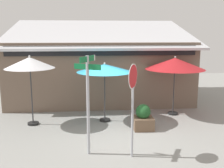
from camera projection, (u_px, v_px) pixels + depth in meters
ground_plane at (118, 134)px, 9.67m from camera, size 28.00×28.00×0.10m
cafe_building at (100, 68)px, 14.70m from camera, size 9.72×5.81×4.40m
street_sign_post at (88, 95)px, 7.65m from camera, size 0.76×0.82×2.97m
stop_sign at (133, 94)px, 7.45m from camera, size 0.36×0.63×2.76m
patio_umbrella_ivory_left at (30, 63)px, 10.12m from camera, size 1.90×1.90×2.76m
patio_umbrella_teal_center at (105, 69)px, 10.59m from camera, size 2.26×2.26×2.45m
patio_umbrella_crimson_right at (175, 64)px, 11.48m from camera, size 2.59×2.59×2.61m
sidewalk_planter at (143, 118)px, 10.00m from camera, size 0.74×0.74×0.96m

